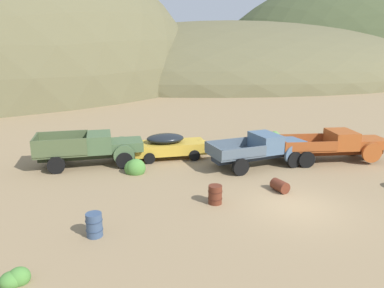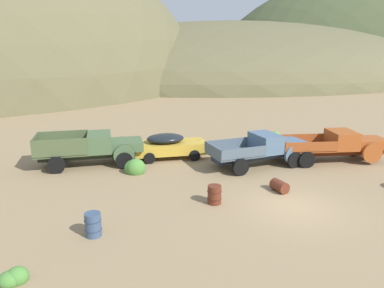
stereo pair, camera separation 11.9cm
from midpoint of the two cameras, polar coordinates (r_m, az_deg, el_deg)
ground_plane at (r=17.02m, az=15.41°, el=-9.38°), size 300.00×300.00×0.00m
hill_far_left at (r=89.04m, az=6.06°, el=10.47°), size 96.79×74.76×24.58m
hill_distant at (r=118.46m, az=26.33°, el=10.13°), size 95.44×58.33×51.13m
truck_weathered_green at (r=22.48m, az=-14.64°, el=-0.59°), size 6.19×2.75×1.91m
car_faded_yellow at (r=23.15m, az=-3.31°, el=-0.19°), size 4.83×2.28×1.57m
truck_chalk_blue at (r=22.10m, az=10.95°, el=-0.71°), size 6.00×2.96×1.89m
truck_oxide_orange at (r=24.17m, az=21.63°, el=-0.11°), size 6.81×3.18×1.89m
oil_drum_by_truck at (r=16.63m, az=3.40°, el=-7.83°), size 0.66×0.66×0.85m
oil_drum_tipped at (r=18.46m, az=13.29°, el=-6.32°), size 0.71×0.95×0.57m
oil_drum_foreground at (r=14.39m, az=-15.15°, el=-12.01°), size 0.64×0.64×0.91m
bush_front_right at (r=12.82m, az=-25.94°, el=-18.24°), size 0.88×0.67×0.62m
bush_near_barrel at (r=28.65m, az=12.73°, el=1.14°), size 0.93×0.70×0.80m
bush_front_left at (r=20.72m, az=-9.04°, el=-3.74°), size 1.16×1.03×1.07m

